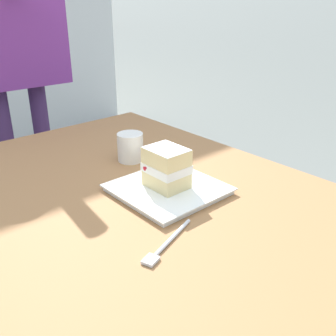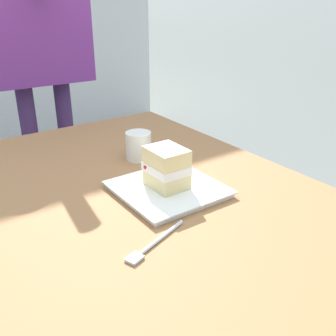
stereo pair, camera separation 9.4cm
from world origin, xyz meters
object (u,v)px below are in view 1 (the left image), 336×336
object	(u,v)px
parked_car_near	(22,3)
dessert_fork	(166,244)
cake_slice	(166,168)
coffee_cup	(130,147)
dessert_plate	(168,189)
patio_table	(172,276)
diner_person	(7,21)

from	to	relation	value
parked_car_near	dessert_fork	bearing A→B (deg)	-21.74
cake_slice	coffee_cup	world-z (taller)	cake_slice
dessert_plate	patio_table	bearing A→B (deg)	-39.14
diner_person	parked_car_near	world-z (taller)	diner_person
dessert_plate	dessert_fork	xyz separation A→B (m)	(0.17, -0.15, -0.00)
patio_table	parked_car_near	bearing A→B (deg)	158.32
cake_slice	parked_car_near	size ratio (longest dim) A/B	0.02
cake_slice	diner_person	xyz separation A→B (m)	(-0.99, 0.04, 0.28)
patio_table	diner_person	xyz separation A→B (m)	(-1.16, 0.18, 0.43)
coffee_cup	diner_person	distance (m)	0.82
dessert_plate	cake_slice	distance (m)	0.06
cake_slice	dessert_fork	world-z (taller)	cake_slice
coffee_cup	parked_car_near	distance (m)	14.49
dessert_plate	diner_person	world-z (taller)	diner_person
patio_table	dessert_plate	bearing A→B (deg)	140.86
cake_slice	coffee_cup	distance (m)	0.23
coffee_cup	diner_person	world-z (taller)	diner_person
patio_table	parked_car_near	distance (m)	14.93
dessert_fork	cake_slice	bearing A→B (deg)	138.58
dessert_fork	diner_person	distance (m)	1.22
dessert_plate	cake_slice	size ratio (longest dim) A/B	2.42
patio_table	cake_slice	xyz separation A→B (m)	(-0.17, 0.14, 0.14)
dessert_fork	parked_car_near	xyz separation A→B (m)	(-13.87, 5.53, 0.13)
cake_slice	dessert_fork	size ratio (longest dim) A/B	0.60
cake_slice	parked_car_near	xyz separation A→B (m)	(-13.70, 5.38, 0.07)
coffee_cup	dessert_fork	bearing A→B (deg)	-27.66
dessert_plate	dessert_fork	world-z (taller)	dessert_plate
dessert_plate	cake_slice	world-z (taller)	cake_slice
diner_person	parked_car_near	bearing A→B (deg)	157.22
dessert_plate	parked_car_near	distance (m)	14.72
cake_slice	diner_person	bearing A→B (deg)	177.68
patio_table	coffee_cup	bearing A→B (deg)	154.09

